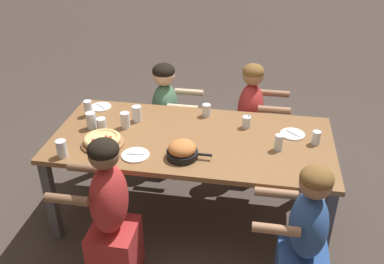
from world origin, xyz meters
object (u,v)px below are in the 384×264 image
(empty_plate_c, at_px, (136,155))
(drinking_glass_g, at_px, (316,138))
(drinking_glass_a, at_px, (91,121))
(diner_near_right, at_px, (304,244))
(drinking_glass_b, at_px, (137,115))
(skillet_bowl, at_px, (182,150))
(empty_plate_b, at_px, (293,134))
(cocktail_glass_blue, at_px, (246,123))
(drinking_glass_e, at_px, (125,121))
(drinking_glass_f, at_px, (88,109))
(diner_near_midleft, at_px, (111,218))
(drinking_glass_d, at_px, (102,125))
(drinking_glass_c, at_px, (62,150))
(diner_far_midleft, at_px, (166,120))
(drinking_glass_h, at_px, (279,143))
(empty_plate_a, at_px, (101,107))
(drinking_glass_i, at_px, (206,111))
(diner_far_midright, at_px, (250,126))
(pizza_board_main, at_px, (102,140))

(empty_plate_c, distance_m, drinking_glass_g, 1.36)
(empty_plate_c, bearing_deg, drinking_glass_g, 16.79)
(drinking_glass_a, relative_size, diner_near_right, 0.13)
(drinking_glass_b, bearing_deg, skillet_bowl, -45.30)
(empty_plate_b, distance_m, cocktail_glass_blue, 0.37)
(drinking_glass_e, bearing_deg, empty_plate_c, -63.63)
(empty_plate_c, xyz_separation_m, drinking_glass_g, (1.30, 0.39, 0.04))
(drinking_glass_f, xyz_separation_m, diner_near_midleft, (0.49, -0.94, -0.31))
(skillet_bowl, distance_m, drinking_glass_b, 0.67)
(diner_near_midleft, bearing_deg, drinking_glass_d, 22.43)
(drinking_glass_d, bearing_deg, drinking_glass_c, -108.98)
(diner_far_midleft, bearing_deg, cocktail_glass_blue, 58.02)
(empty_plate_c, xyz_separation_m, drinking_glass_b, (-0.13, 0.52, 0.05))
(drinking_glass_h, bearing_deg, empty_plate_a, 164.12)
(empty_plate_c, height_order, diner_far_midleft, diner_far_midleft)
(drinking_glass_d, xyz_separation_m, diner_far_midleft, (0.35, 0.73, -0.31))
(empty_plate_a, xyz_separation_m, drinking_glass_i, (0.94, 0.00, 0.04))
(drinking_glass_i, bearing_deg, skillet_bowl, -97.00)
(empty_plate_c, xyz_separation_m, diner_far_midleft, (-0.02, 1.06, -0.28))
(cocktail_glass_blue, height_order, diner_far_midleft, diner_far_midleft)
(empty_plate_b, relative_size, diner_far_midright, 0.17)
(drinking_glass_f, height_order, diner_far_midleft, diner_far_midleft)
(diner_near_midleft, bearing_deg, diner_far_midright, -30.53)
(drinking_glass_f, bearing_deg, skillet_bowl, -28.79)
(drinking_glass_i, bearing_deg, empty_plate_b, -15.89)
(empty_plate_a, distance_m, empty_plate_b, 1.67)
(skillet_bowl, height_order, diner_near_midleft, diner_near_midleft)
(empty_plate_c, xyz_separation_m, diner_near_midleft, (-0.07, -0.41, -0.25))
(pizza_board_main, bearing_deg, drinking_glass_h, 6.33)
(empty_plate_a, height_order, empty_plate_b, same)
(pizza_board_main, xyz_separation_m, drinking_glass_e, (0.09, 0.28, 0.03))
(drinking_glass_h, xyz_separation_m, diner_far_midright, (-0.23, 0.80, -0.31))
(diner_far_midright, distance_m, diner_far_midleft, 0.81)
(drinking_glass_a, distance_m, drinking_glass_f, 0.23)
(drinking_glass_f, xyz_separation_m, diner_far_midleft, (0.54, 0.52, -0.33))
(drinking_glass_e, bearing_deg, skillet_bowl, -33.59)
(pizza_board_main, relative_size, drinking_glass_b, 2.46)
(skillet_bowl, distance_m, drinking_glass_c, 0.87)
(drinking_glass_a, xyz_separation_m, diner_near_midleft, (0.39, -0.74, -0.31))
(drinking_glass_e, xyz_separation_m, drinking_glass_f, (-0.37, 0.14, 0.00))
(drinking_glass_a, bearing_deg, drinking_glass_e, 12.44)
(drinking_glass_g, bearing_deg, drinking_glass_b, 175.02)
(drinking_glass_h, xyz_separation_m, drinking_glass_i, (-0.60, 0.44, -0.01))
(drinking_glass_e, bearing_deg, diner_near_right, -29.59)
(pizza_board_main, xyz_separation_m, drinking_glass_a, (-0.17, 0.22, 0.03))
(drinking_glass_a, xyz_separation_m, drinking_glass_b, (0.33, 0.18, -0.01))
(empty_plate_a, bearing_deg, pizza_board_main, -68.41)
(drinking_glass_c, bearing_deg, empty_plate_b, 19.77)
(drinking_glass_g, xyz_separation_m, drinking_glass_h, (-0.28, -0.13, 0.01))
(empty_plate_a, xyz_separation_m, diner_far_midright, (1.31, 0.36, -0.26))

